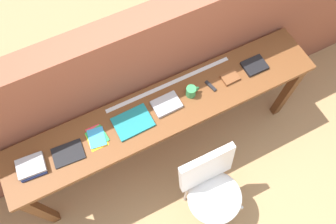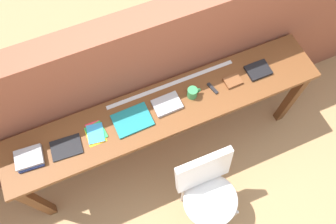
# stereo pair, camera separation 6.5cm
# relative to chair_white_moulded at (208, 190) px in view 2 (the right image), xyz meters

# --- Properties ---
(ground_plane) EXTENTS (40.00, 40.00, 0.00)m
(ground_plane) POSITION_rel_chair_white_moulded_xyz_m (-0.09, 0.33, -0.53)
(ground_plane) COLOR tan
(brick_wall_back) EXTENTS (6.00, 0.20, 1.52)m
(brick_wall_back) POSITION_rel_chair_white_moulded_xyz_m (-0.09, 0.97, 0.23)
(brick_wall_back) COLOR brown
(brick_wall_back) RESTS_ON ground
(sideboard) EXTENTS (2.50, 0.44, 0.88)m
(sideboard) POSITION_rel_chair_white_moulded_xyz_m (-0.09, 0.63, 0.21)
(sideboard) COLOR brown
(sideboard) RESTS_ON ground
(chair_white_moulded) EXTENTS (0.45, 0.46, 0.89)m
(chair_white_moulded) POSITION_rel_chair_white_moulded_xyz_m (0.00, 0.00, 0.00)
(chair_white_moulded) COLOR white
(chair_white_moulded) RESTS_ON ground
(book_stack_leftmost) EXTENTS (0.20, 0.18, 0.05)m
(book_stack_leftmost) POSITION_rel_chair_white_moulded_xyz_m (-1.11, 0.63, 0.38)
(book_stack_leftmost) COLOR navy
(book_stack_leftmost) RESTS_ON sideboard
(magazine_cycling) EXTENTS (0.23, 0.17, 0.01)m
(magazine_cycling) POSITION_rel_chair_white_moulded_xyz_m (-0.86, 0.62, 0.36)
(magazine_cycling) COLOR black
(magazine_cycling) RESTS_ON sideboard
(pamphlet_pile_colourful) EXTENTS (0.15, 0.18, 0.01)m
(pamphlet_pile_colourful) POSITION_rel_chair_white_moulded_xyz_m (-0.64, 0.64, 0.36)
(pamphlet_pile_colourful) COLOR yellow
(pamphlet_pile_colourful) RESTS_ON sideboard
(book_open_centre) EXTENTS (0.28, 0.21, 0.02)m
(book_open_centre) POSITION_rel_chair_white_moulded_xyz_m (-0.36, 0.63, 0.36)
(book_open_centre) COLOR #19757A
(book_open_centre) RESTS_ON sideboard
(book_grey_hardcover) EXTENTS (0.21, 0.15, 0.03)m
(book_grey_hardcover) POSITION_rel_chair_white_moulded_xyz_m (-0.07, 0.65, 0.37)
(book_grey_hardcover) COLOR #9E9EA3
(book_grey_hardcover) RESTS_ON sideboard
(mug) EXTENTS (0.11, 0.08, 0.09)m
(mug) POSITION_rel_chair_white_moulded_xyz_m (0.14, 0.65, 0.40)
(mug) COLOR #338C4C
(mug) RESTS_ON sideboard
(multitool_folded) EXTENTS (0.05, 0.11, 0.02)m
(multitool_folded) POSITION_rel_chair_white_moulded_xyz_m (0.31, 0.64, 0.36)
(multitool_folded) COLOR black
(multitool_folded) RESTS_ON sideboard
(leather_journal_brown) EXTENTS (0.13, 0.10, 0.02)m
(leather_journal_brown) POSITION_rel_chair_white_moulded_xyz_m (0.48, 0.63, 0.37)
(leather_journal_brown) COLOR brown
(leather_journal_brown) RESTS_ON sideboard
(book_repair_rightmost) EXTENTS (0.19, 0.15, 0.03)m
(book_repair_rightmost) POSITION_rel_chair_white_moulded_xyz_m (0.71, 0.64, 0.37)
(book_repair_rightmost) COLOR black
(book_repair_rightmost) RESTS_ON sideboard
(ruler_metal_back_edge) EXTENTS (1.06, 0.03, 0.00)m
(ruler_metal_back_edge) POSITION_rel_chair_white_moulded_xyz_m (0.03, 0.80, 0.35)
(ruler_metal_back_edge) COLOR silver
(ruler_metal_back_edge) RESTS_ON sideboard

